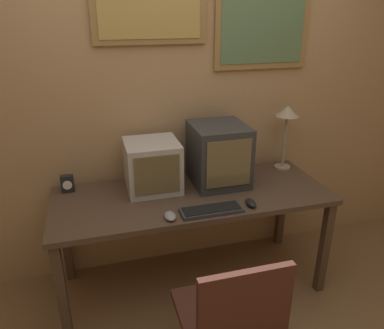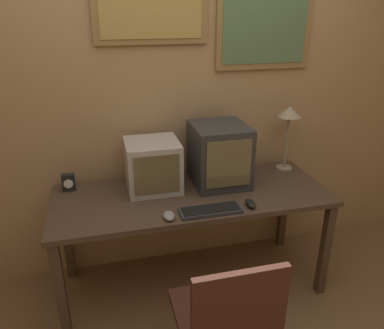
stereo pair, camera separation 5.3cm
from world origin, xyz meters
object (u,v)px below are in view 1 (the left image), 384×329
Objects in this scene: mouse_near_keyboard at (251,203)px; desk_clock at (67,184)px; monitor_left at (152,166)px; keyboard_main at (212,210)px; mouse_far_corner at (170,216)px; monitor_right at (219,154)px; desk_lamp at (287,118)px.

desk_clock is (-1.11, 0.51, 0.04)m from mouse_near_keyboard.
monitor_left is 0.92× the size of keyboard_main.
keyboard_main is 3.58× the size of mouse_far_corner.
monitor_right is at bearing 42.82° from mouse_far_corner.
monitor_right is (0.46, -0.02, 0.04)m from monitor_left.
desk_lamp reaches higher than keyboard_main.
keyboard_main is at bearing -114.30° from monitor_right.
desk_lamp is at bearing 4.47° from monitor_left.
mouse_near_keyboard is (0.26, 0.01, 0.01)m from keyboard_main.
desk_clock is at bearing 173.08° from monitor_right.
monitor_left is 1.05m from desk_lamp.
mouse_near_keyboard is at bearing -78.00° from monitor_right.
monitor_right is at bearing -169.82° from desk_lamp.
monitor_right is 1.04m from desk_clock.
monitor_right is 0.63m from mouse_far_corner.
monitor_left is 0.58m from desk_clock.
mouse_near_keyboard is 0.78m from desk_lamp.
mouse_near_keyboard is at bearing 1.94° from mouse_far_corner.
monitor_left is 3.30× the size of mouse_far_corner.
monitor_left is 0.72× the size of desk_lamp.
monitor_left is at bearing 93.19° from mouse_far_corner.
monitor_left is 0.53m from keyboard_main.
keyboard_main is 3.49× the size of mouse_near_keyboard.
monitor_right is at bearing 65.70° from keyboard_main.
monitor_left is at bearing 177.39° from monitor_right.
mouse_near_keyboard is 0.52m from mouse_far_corner.
desk_clock is at bearing 137.88° from mouse_far_corner.
desk_lamp is (0.74, 0.50, 0.38)m from keyboard_main.
desk_lamp is (1.59, -0.02, 0.34)m from desk_clock.
monitor_right reaches higher than mouse_near_keyboard.
desk_lamp is (0.48, 0.49, 0.38)m from mouse_near_keyboard.
monitor_left is 0.46m from monitor_right.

